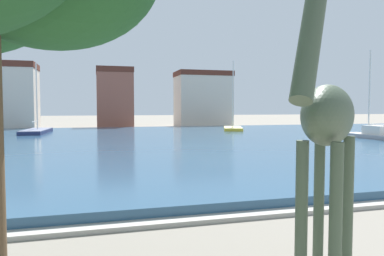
{
  "coord_description": "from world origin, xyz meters",
  "views": [
    {
      "loc": [
        -3.56,
        -0.16,
        2.95
      ],
      "look_at": [
        -0.03,
        12.8,
        2.2
      ],
      "focal_mm": 33.35,
      "sensor_mm": 36.0,
      "label": 1
    }
  ],
  "objects": [
    {
      "name": "harbor_water",
      "position": [
        0.0,
        29.01,
        0.19
      ],
      "size": [
        88.99,
        40.41,
        0.39
      ],
      "primitive_type": "cube",
      "color": "#2D5170",
      "rests_on": "ground"
    },
    {
      "name": "quay_edge_coping",
      "position": [
        0.0,
        8.55,
        0.06
      ],
      "size": [
        88.99,
        0.5,
        0.12
      ],
      "primitive_type": "cube",
      "color": "#ADA89E",
      "rests_on": "ground"
    },
    {
      "name": "giraffe_statue",
      "position": [
        -0.18,
        4.51,
        2.74
      ],
      "size": [
        2.51,
        2.45,
        5.36
      ],
      "color": "#3D4C38",
      "rests_on": "ground"
    },
    {
      "name": "sailboat_navy",
      "position": [
        -9.38,
        40.08,
        0.41
      ],
      "size": [
        2.46,
        8.01,
        7.61
      ],
      "color": "navy",
      "rests_on": "ground"
    },
    {
      "name": "sailboat_yellow",
      "position": [
        12.34,
        39.65,
        0.4
      ],
      "size": [
        4.02,
        6.74,
        8.52
      ],
      "color": "gold",
      "rests_on": "ground"
    },
    {
      "name": "sailboat_grey",
      "position": [
        19.23,
        25.46,
        0.52
      ],
      "size": [
        2.01,
        6.52,
        7.91
      ],
      "color": "#939399",
      "rests_on": "ground"
    },
    {
      "name": "townhouse_wide_warehouse",
      "position": [
        -14.35,
        52.08,
        4.51
      ],
      "size": [
        6.58,
        5.64,
        8.99
      ],
      "color": "beige",
      "rests_on": "ground"
    },
    {
      "name": "townhouse_corner_house",
      "position": [
        -0.73,
        54.05,
        4.46
      ],
      "size": [
        5.26,
        5.6,
        8.89
      ],
      "color": "#8E5142",
      "rests_on": "ground"
    },
    {
      "name": "townhouse_end_terrace",
      "position": [
        13.34,
        55.19,
        4.44
      ],
      "size": [
        8.72,
        5.66,
        8.84
      ],
      "color": "beige",
      "rests_on": "ground"
    }
  ]
}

